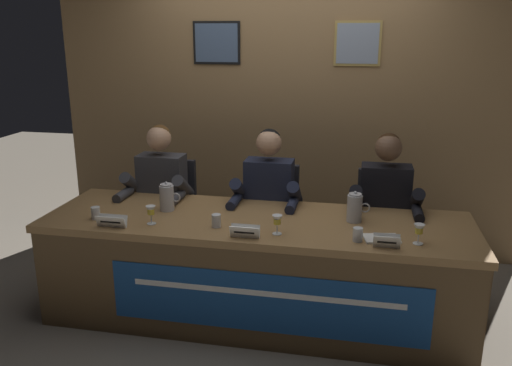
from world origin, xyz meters
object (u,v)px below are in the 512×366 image
nameplate_right (387,241)px  water_pitcher_left_side (167,197)px  juice_glass_center (277,221)px  conference_table (253,256)px  juice_glass_right (419,230)px  panelist_right (385,206)px  juice_glass_left (151,211)px  chair_left (169,217)px  water_cup_center (216,221)px  nameplate_left (112,221)px  chair_right (382,232)px  chair_center (271,225)px  water_cup_left (96,214)px  water_pitcher_right_side (355,208)px  document_stack_right (381,239)px  panelist_left (159,192)px  nameplate_center (245,232)px  panelist_center (267,199)px  water_cup_right (358,235)px

nameplate_right → water_pitcher_left_side: bearing=165.7°
juice_glass_center → conference_table: bearing=142.4°
nameplate_right → water_pitcher_left_side: size_ratio=0.73×
conference_table → juice_glass_right: (1.03, -0.13, 0.31)m
water_pitcher_left_side → nameplate_right: bearing=-14.3°
juice_glass_center → panelist_right: panelist_right is taller
juice_glass_left → water_pitcher_left_side: water_pitcher_left_side is taller
chair_left → water_cup_center: 1.09m
conference_table → chair_left: (-0.86, 0.73, -0.04)m
conference_table → juice_glass_left: bearing=-169.3°
nameplate_left → chair_right: (1.74, 0.96, -0.31)m
chair_center → chair_right: 0.86m
juice_glass_left → chair_left: bearing=103.7°
chair_right → nameplate_left: bearing=-151.1°
nameplate_right → juice_glass_right: bearing=27.2°
juice_glass_left → juice_glass_right: size_ratio=1.00×
water_cup_left → water_pitcher_right_side: size_ratio=0.40×
juice_glass_center → document_stack_right: size_ratio=0.52×
juice_glass_left → nameplate_right: (1.49, -0.10, -0.05)m
panelist_left → chair_left: bearing=90.0°
nameplate_left → juice_glass_right: (1.91, 0.10, 0.05)m
chair_left → water_pitcher_left_side: bearing=-69.5°
conference_table → document_stack_right: bearing=-7.1°
juice_glass_center → nameplate_right: 0.67m
panelist_right → document_stack_right: panelist_right is taller
chair_center → nameplate_right: size_ratio=5.97×
nameplate_left → water_cup_center: bearing=11.7°
conference_table → water_cup_left: bearing=-174.1°
chair_right → chair_left: bearing=180.0°
chair_left → chair_right: same height
chair_left → juice_glass_center: chair_left is taller
water_cup_center → nameplate_right: bearing=-7.0°
nameplate_left → water_cup_center: 0.67m
nameplate_center → chair_center: bearing=90.0°
chair_left → water_cup_center: bearing=-52.1°
panelist_center → water_cup_center: 0.66m
juice_glass_left → juice_glass_center: bearing=-1.0°
juice_glass_left → juice_glass_right: (1.68, -0.00, 0.00)m
water_pitcher_left_side → water_pitcher_right_side: size_ratio=1.00×
juice_glass_center → juice_glass_right: 0.85m
water_cup_left → water_pitcher_left_side: water_pitcher_left_side is taller
water_cup_right → water_pitcher_right_side: 0.35m
water_cup_left → chair_right: size_ratio=0.09×
juice_glass_center → water_pitcher_left_side: bearing=160.4°
water_cup_left → chair_right: chair_right is taller
nameplate_left → water_cup_center: (0.66, 0.14, -0.00)m
conference_table → water_cup_center: (-0.22, -0.09, 0.27)m
water_cup_right → conference_table: bearing=166.8°
conference_table → water_cup_right: size_ratio=33.85×
panelist_center → panelist_right: size_ratio=1.00×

